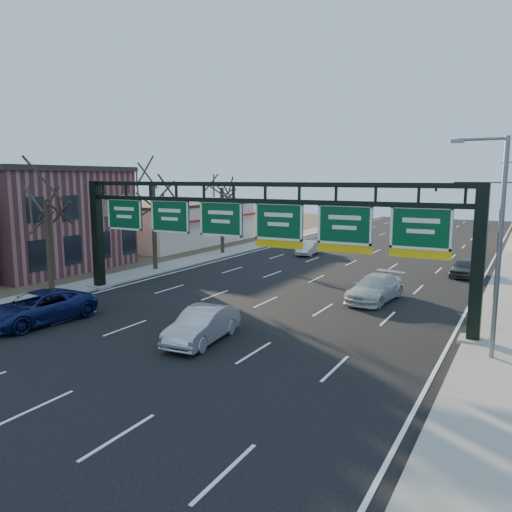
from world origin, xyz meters
The scene contains 18 objects.
ground centered at (0.00, 0.00, 0.00)m, with size 160.00×160.00×0.00m, color black.
sidewalk_left centered at (-12.80, 20.00, 0.06)m, with size 3.00×120.00×0.12m, color gray.
sidewalk_right centered at (12.80, 20.00, 0.06)m, with size 3.00×120.00×0.12m, color gray.
dirt_strip_left centered at (-25.00, 20.00, 0.03)m, with size 21.00×120.00×0.06m, color #473D2B.
lane_markings centered at (0.00, 20.00, 0.01)m, with size 21.60×120.00×0.01m, color white.
sign_gantry centered at (0.16, 8.00, 4.63)m, with size 24.60×1.20×7.20m.
brick_block centered at (-21.50, 11.00, 4.16)m, with size 10.40×12.40×8.30m.
cream_strip centered at (-21.48, 29.00, 2.36)m, with size 10.90×18.40×4.70m.
tree_gantry centered at (-12.80, 5.00, 7.11)m, with size 3.60×3.60×8.48m.
tree_mid centered at (-12.80, 15.00, 7.85)m, with size 3.60×3.60×9.24m.
tree_far centered at (-12.80, 25.00, 7.48)m, with size 3.60×3.60×8.86m.
streetlight_near centered at (12.47, 6.00, 5.08)m, with size 2.15×0.22×9.00m.
traffic_signal_mast centered at (5.69, 55.00, 5.50)m, with size 10.16×0.54×7.00m.
car_blue_suv centered at (-8.18, 0.48, 0.81)m, with size 2.69×5.84×1.62m, color #121B4F.
car_silver_sedan centered at (0.88, 2.17, 0.78)m, with size 1.65×4.72×1.56m, color #A8A7AC.
car_white_wagon centered at (5.62, 13.55, 0.77)m, with size 2.16×5.30×1.54m, color silver.
car_grey_far centered at (9.34, 24.33, 0.68)m, with size 1.60×3.99×1.36m, color #3A3D3F.
car_silver_distant centered at (-5.13, 28.53, 0.67)m, with size 1.41×4.05×1.34m, color silver.
Camera 1 is at (13.67, -15.80, 7.40)m, focal length 35.00 mm.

